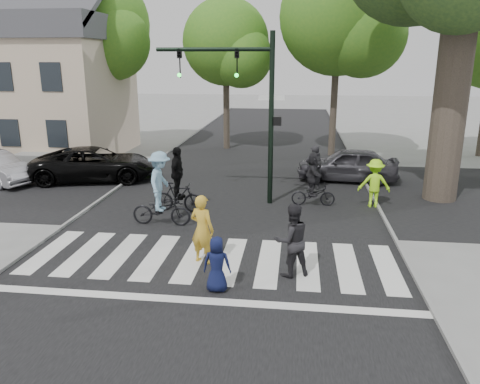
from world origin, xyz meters
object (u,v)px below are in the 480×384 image
object	(u,v)px
cyclist_right	(314,182)
traffic_signal	(247,95)
pedestrian_woman	(202,229)
cyclist_mid	(178,186)
car_suv	(95,164)
car_grey	(347,165)
pedestrian_adult	(292,240)
cyclist_left	(161,194)
pedestrian_child	(217,264)

from	to	relation	value
cyclist_right	traffic_signal	bearing A→B (deg)	177.86
pedestrian_woman	cyclist_right	xyz separation A→B (m)	(2.96, 5.30, -0.04)
cyclist_mid	car_suv	xyz separation A→B (m)	(-4.64, 3.79, -0.20)
traffic_signal	cyclist_right	distance (m)	3.87
cyclist_mid	pedestrian_woman	bearing A→B (deg)	-67.53
cyclist_mid	cyclist_right	distance (m)	4.80
traffic_signal	pedestrian_woman	xyz separation A→B (m)	(-0.55, -5.39, -2.99)
traffic_signal	car_grey	bearing A→B (deg)	42.80
pedestrian_adult	cyclist_left	world-z (taller)	cyclist_left
pedestrian_woman	cyclist_right	bearing A→B (deg)	-97.62
cyclist_mid	pedestrian_child	bearing A→B (deg)	-67.38
cyclist_mid	cyclist_left	bearing A→B (deg)	-97.98
car_grey	pedestrian_child	bearing A→B (deg)	-15.19
pedestrian_woman	pedestrian_adult	distance (m)	2.33
traffic_signal	cyclist_right	world-z (taller)	traffic_signal
cyclist_mid	cyclist_right	world-z (taller)	cyclist_mid
cyclist_mid	cyclist_right	size ratio (longest dim) A/B	1.15
cyclist_left	cyclist_right	world-z (taller)	cyclist_left
pedestrian_woman	pedestrian_child	world-z (taller)	pedestrian_woman
cyclist_left	pedestrian_child	bearing A→B (deg)	-58.92
pedestrian_woman	cyclist_left	size ratio (longest dim) A/B	0.77
car_grey	traffic_signal	bearing A→B (deg)	-42.22
pedestrian_child	car_suv	size ratio (longest dim) A/B	0.25
cyclist_right	car_grey	size ratio (longest dim) A/B	0.46
pedestrian_woman	cyclist_left	distance (m)	3.24
cyclist_right	car_grey	distance (m)	4.05
pedestrian_woman	pedestrian_child	xyz separation A→B (m)	(0.63, -1.49, -0.26)
pedestrian_child	pedestrian_adult	world-z (taller)	pedestrian_adult
pedestrian_woman	cyclist_left	world-z (taller)	cyclist_left
cyclist_left	car_suv	size ratio (longest dim) A/B	0.46
car_grey	pedestrian_woman	bearing A→B (deg)	-21.47
car_grey	car_suv	bearing A→B (deg)	-78.51
car_suv	cyclist_right	bearing A→B (deg)	-118.57
car_suv	traffic_signal	bearing A→B (deg)	-122.84
pedestrian_adult	car_grey	size ratio (longest dim) A/B	0.43
pedestrian_adult	cyclist_right	size ratio (longest dim) A/B	0.93
pedestrian_woman	cyclist_mid	world-z (taller)	cyclist_mid
pedestrian_adult	car_suv	world-z (taller)	pedestrian_adult
car_suv	car_grey	xyz separation A→B (m)	(10.81, 1.23, -0.00)
car_suv	car_grey	world-z (taller)	car_suv
pedestrian_child	car_suv	world-z (taller)	car_suv
pedestrian_child	cyclist_right	bearing A→B (deg)	-110.15
cyclist_mid	car_grey	xyz separation A→B (m)	(6.17, 5.02, -0.20)
cyclist_mid	cyclist_right	bearing A→B (deg)	15.44
pedestrian_adult	car_grey	xyz separation A→B (m)	(2.22, 9.52, -0.19)
cyclist_left	car_grey	world-z (taller)	cyclist_left
pedestrian_child	cyclist_left	bearing A→B (deg)	-60.13
pedestrian_adult	car_suv	bearing A→B (deg)	-68.06
pedestrian_child	traffic_signal	bearing A→B (deg)	-90.56
cyclist_left	car_grey	bearing A→B (deg)	45.19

